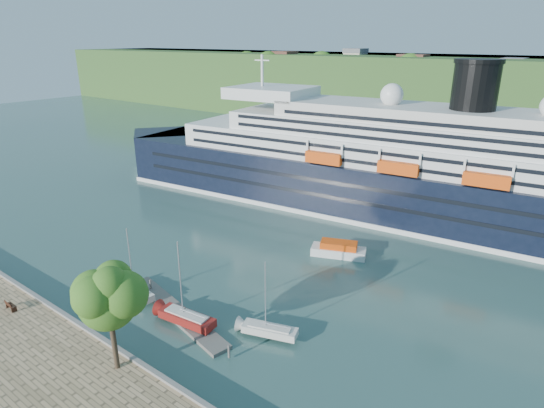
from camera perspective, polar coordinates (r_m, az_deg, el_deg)
The scene contains 11 objects.
ground at distance 52.86m, azimuth -21.12°, elevation -15.82°, with size 400.00×400.00×0.00m, color #325956.
far_hillside at distance 170.87m, azimuth 24.48°, elevation 12.39°, with size 400.00×50.00×24.00m, color #304E1F.
quay_coping at distance 52.14m, azimuth -21.47°, elevation -14.87°, with size 220.00×0.50×0.30m, color slate.
cruise_ship at distance 81.48m, azimuth 14.35°, elevation 7.94°, with size 120.35×17.53×27.03m, color black, non-canonical shape.
park_bench at distance 60.09m, azimuth -29.94°, elevation -10.92°, with size 1.77×0.73×1.14m, color #3F1F12, non-canonical shape.
promenade_tree at distance 43.91m, azimuth -19.67°, elevation -12.84°, with size 7.03×7.03×11.64m, color #285D18, non-canonical shape.
floating_pontoon at distance 54.82m, azimuth -11.93°, elevation -13.10°, with size 18.81×2.30×0.42m, color slate, non-canonical shape.
sailboat_white_near at distance 57.02m, azimuth -17.07°, elevation -7.44°, with size 6.68×1.86×8.63m, color silver, non-canonical shape.
sailboat_red at distance 50.11m, azimuth -10.91°, elevation -10.26°, with size 7.44×2.07×9.61m, color maroon, non-canonical shape.
sailboat_white_far at distance 47.81m, azimuth -0.30°, elevation -12.30°, with size 6.52×1.81×8.43m, color silver, non-canonical shape.
tender_launch at distance 66.87m, azimuth 8.35°, elevation -5.58°, with size 7.88×2.70×2.18m, color #EA4B0D, non-canonical shape.
Camera 1 is at (38.50, -20.52, 29.85)m, focal length 30.00 mm.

